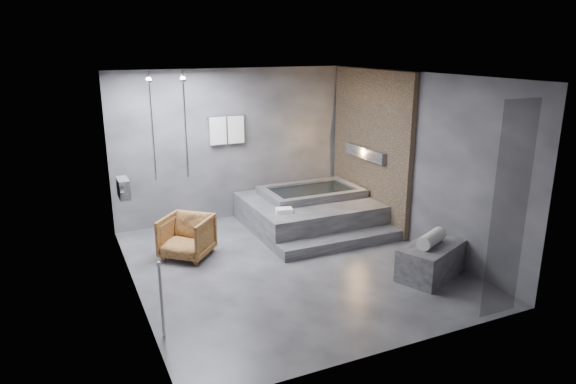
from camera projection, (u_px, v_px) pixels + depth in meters
name	position (u px, v px, depth m)	size (l,w,h in m)	color
room	(308.00, 147.00, 7.66)	(5.00, 5.04, 2.82)	#302F32
tub_deck	(309.00, 212.00, 9.39)	(2.20, 2.00, 0.50)	#353537
tub_step	(341.00, 242.00, 8.40)	(2.20, 0.36, 0.18)	#353537
concrete_bench	(431.00, 260.00, 7.34)	(1.06, 0.58, 0.47)	#363639
driftwood_chair	(187.00, 237.00, 7.98)	(0.71, 0.73, 0.66)	#4D2D13
rolled_towel	(432.00, 239.00, 7.23)	(0.20, 0.20, 0.55)	silver
deck_towel	(284.00, 210.00, 8.57)	(0.27, 0.20, 0.07)	white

